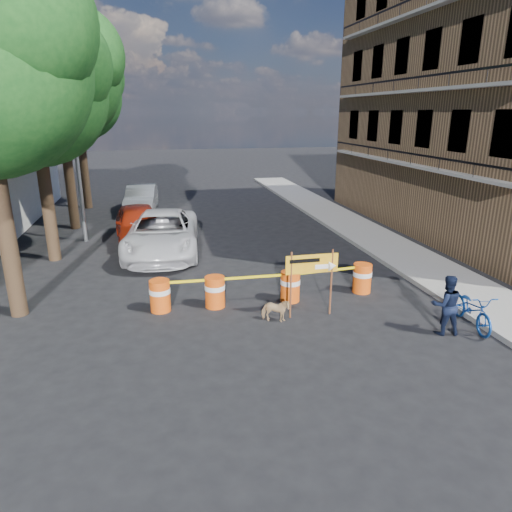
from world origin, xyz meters
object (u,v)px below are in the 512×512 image
detour_sign (319,268)px  dog (275,310)px  bicycle (474,293)px  suv_white (162,233)px  sedan_silver (141,199)px  barrel_mid_left (215,291)px  pedestrian (446,305)px  barrel_mid_right (290,286)px  sedan_red (139,224)px  barrel_far_left (160,295)px  barrel_far_right (362,277)px

detour_sign → dog: 1.60m
bicycle → suv_white: 11.21m
bicycle → sedan_silver: bearing=125.0°
detour_sign → bicycle: bicycle is taller
detour_sign → bicycle: 3.97m
barrel_mid_left → pedestrian: (5.37, -2.87, 0.30)m
barrel_mid_left → dog: (1.42, -1.33, -0.15)m
barrel_mid_right → bicycle: (4.08, -2.62, 0.46)m
barrel_mid_left → sedan_red: 7.82m
barrel_far_left → sedan_silver: size_ratio=0.20×
detour_sign → suv_white: detour_sign is taller
sedan_red → barrel_far_right: bearing=-53.1°
barrel_far_left → detour_sign: bearing=-16.5°
barrel_far_left → barrel_mid_left: bearing=-1.8°
barrel_mid_right → detour_sign: 1.50m
dog → suv_white: suv_white is taller
suv_white → barrel_far_right: bearing=-37.3°
barrel_mid_left → detour_sign: size_ratio=0.49×
barrel_far_right → pedestrian: (0.81, -3.01, 0.30)m
barrel_far_right → dog: 3.46m
barrel_mid_left → barrel_mid_right: bearing=-1.3°
barrel_far_right → sedan_red: size_ratio=0.19×
pedestrian → bicycle: bicycle is taller
barrel_mid_right → sedan_silver: sedan_silver is taller
barrel_far_left → sedan_silver: (-0.72, 13.83, 0.25)m
sedan_red → sedan_silver: sedan_red is taller
barrel_mid_left → suv_white: size_ratio=0.15×
suv_white → detour_sign: bearing=-54.2°
dog → sedan_red: bearing=43.6°
barrel_far_left → barrel_mid_left: 1.53m
barrel_mid_right → barrel_far_right: size_ratio=1.00×
barrel_far_left → pedestrian: bearing=-23.0°
barrel_mid_left → pedestrian: 6.09m
suv_white → sedan_silver: bearing=101.8°
barrel_far_left → sedan_red: size_ratio=0.19×
barrel_far_right → suv_white: bearing=137.3°
barrel_mid_right → bicycle: bicycle is taller
barrel_far_left → dog: (2.95, -1.37, -0.15)m
barrel_mid_right → barrel_far_right: same height
barrel_far_right → pedestrian: pedestrian is taller
barrel_far_right → dog: bearing=-155.0°
pedestrian → barrel_far_left: bearing=-11.9°
barrel_far_right → barrel_far_left: bearing=-179.2°
detour_sign → sedan_silver: 15.84m
barrel_mid_right → detour_sign: bearing=-69.4°
detour_sign → dog: size_ratio=2.44×
barrel_far_right → sedan_red: bearing=132.7°
barrel_far_right → pedestrian: size_ratio=0.58×
pedestrian → sedan_silver: (-7.61, 16.75, -0.04)m
barrel_far_right → sedan_red: sedan_red is taller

